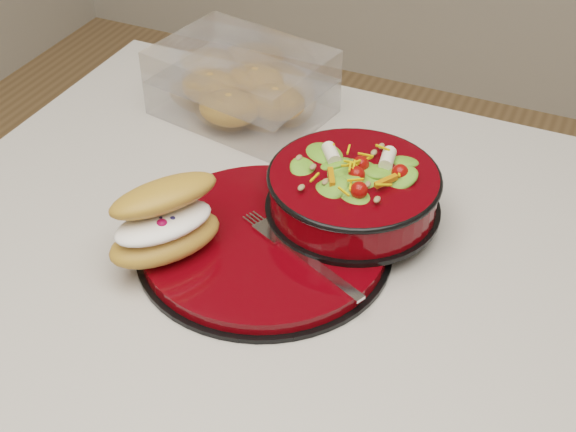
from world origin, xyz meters
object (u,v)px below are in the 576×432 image
at_px(pastry_box, 242,85).
at_px(salad_bowl, 354,186).
at_px(dinner_plate, 265,243).
at_px(fork, 303,256).
at_px(croissant, 167,221).

bearing_deg(pastry_box, salad_bowl, -26.07).
height_order(dinner_plate, salad_bowl, salad_bowl).
height_order(dinner_plate, fork, fork).
bearing_deg(fork, salad_bowl, 14.72).
bearing_deg(salad_bowl, dinner_plate, -129.74).
bearing_deg(croissant, dinner_plate, -22.45).
bearing_deg(fork, pastry_box, 62.58).
xyz_separation_m(salad_bowl, fork, (-0.02, -0.10, -0.03)).
distance_m(salad_bowl, pastry_box, 0.28).
relative_size(dinner_plate, croissant, 1.81).
bearing_deg(pastry_box, croissant, -66.84).
distance_m(fork, pastry_box, 0.34).
xyz_separation_m(fork, pastry_box, (-0.21, 0.27, 0.02)).
distance_m(salad_bowl, fork, 0.11).
relative_size(croissant, fork, 1.03).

